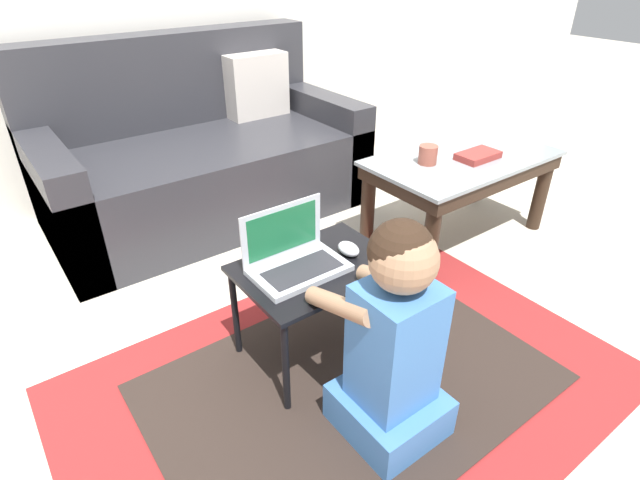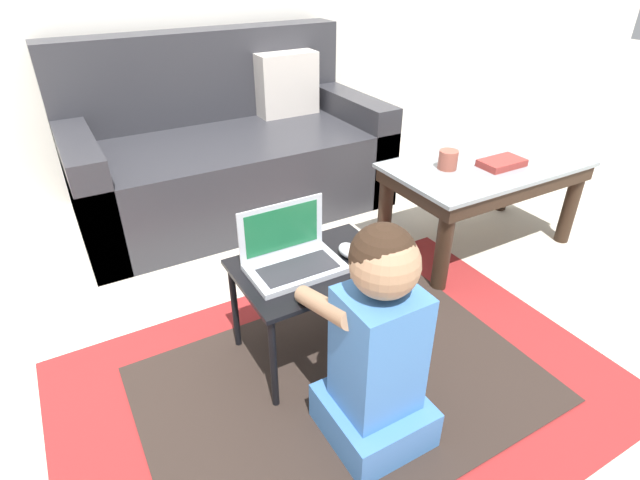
# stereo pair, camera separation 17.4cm
# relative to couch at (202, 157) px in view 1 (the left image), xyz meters

# --- Properties ---
(ground_plane) EXTENTS (16.00, 16.00, 0.00)m
(ground_plane) POSITION_rel_couch_xyz_m (-0.09, -1.32, -0.31)
(ground_plane) COLOR beige
(area_rug) EXTENTS (1.87, 1.30, 0.01)m
(area_rug) POSITION_rel_couch_xyz_m (-0.19, -1.56, -0.31)
(area_rug) COLOR maroon
(area_rug) RESTS_ON ground_plane
(couch) EXTENTS (1.68, 0.90, 0.93)m
(couch) POSITION_rel_couch_xyz_m (0.00, 0.00, 0.00)
(couch) COLOR #2D2D33
(couch) RESTS_ON ground_plane
(coffee_table) EXTENTS (0.95, 0.53, 0.44)m
(coffee_table) POSITION_rel_couch_xyz_m (0.91, -1.07, 0.05)
(coffee_table) COLOR gray
(coffee_table) RESTS_ON ground_plane
(laptop_desk) EXTENTS (0.53, 0.38, 0.39)m
(laptop_desk) POSITION_rel_couch_xyz_m (-0.19, -1.36, 0.03)
(laptop_desk) COLOR black
(laptop_desk) RESTS_ON ground_plane
(laptop) EXTENTS (0.31, 0.20, 0.21)m
(laptop) POSITION_rel_couch_xyz_m (-0.26, -1.33, 0.11)
(laptop) COLOR #B7BCC6
(laptop) RESTS_ON laptop_desk
(computer_mouse) EXTENTS (0.06, 0.09, 0.04)m
(computer_mouse) POSITION_rel_couch_xyz_m (-0.06, -1.36, 0.10)
(computer_mouse) COLOR silver
(computer_mouse) RESTS_ON laptop_desk
(person_seated) EXTENTS (0.29, 0.42, 0.74)m
(person_seated) POSITION_rel_couch_xyz_m (-0.22, -1.76, 0.04)
(person_seated) COLOR #3D70B2
(person_seated) RESTS_ON ground_plane
(cup_on_table) EXTENTS (0.09, 0.09, 0.09)m
(cup_on_table) POSITION_rel_couch_xyz_m (0.70, -1.03, 0.17)
(cup_on_table) COLOR #994C3D
(cup_on_table) RESTS_ON coffee_table
(book_on_table) EXTENTS (0.21, 0.13, 0.03)m
(book_on_table) POSITION_rel_couch_xyz_m (0.94, -1.13, 0.14)
(book_on_table) COLOR #99332D
(book_on_table) RESTS_ON coffee_table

